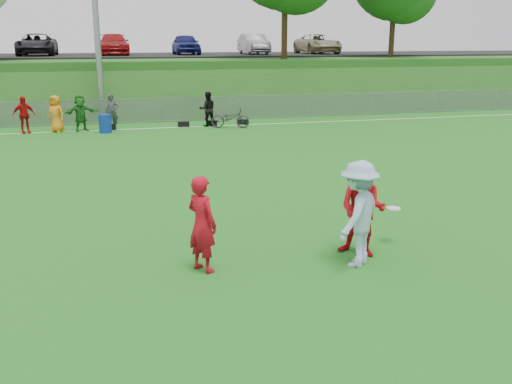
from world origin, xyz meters
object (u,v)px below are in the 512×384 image
object	(u,v)px
player_blue	(358,214)
player_red_left	(202,224)
recycling_bin	(105,124)
bicycle	(230,118)
player_red_center	(362,209)
frisbee	(393,208)

from	to	relation	value
player_blue	player_red_left	bearing A→B (deg)	-53.27
player_red_left	recycling_bin	bearing A→B (deg)	-29.09
bicycle	player_red_center	bearing A→B (deg)	-165.56
player_red_left	frisbee	xyz separation A→B (m)	(4.12, 0.43, -0.14)
player_blue	bicycle	bearing A→B (deg)	-138.38
player_red_center	recycling_bin	size ratio (longest dim) A/B	2.26
frisbee	recycling_bin	distance (m)	17.70
player_red_left	player_blue	xyz separation A→B (m)	(2.90, -0.47, 0.11)
recycling_bin	bicycle	world-z (taller)	bicycle
player_blue	bicycle	world-z (taller)	player_blue
bicycle	recycling_bin	bearing A→B (deg)	107.97
player_red_left	bicycle	size ratio (longest dim) A/B	0.99
player_red_left	bicycle	xyz separation A→B (m)	(4.25, 17.16, -0.43)
player_red_left	bicycle	distance (m)	17.68
frisbee	bicycle	bearing A→B (deg)	89.54
frisbee	player_red_left	bearing A→B (deg)	-174.09
frisbee	recycling_bin	xyz separation A→B (m)	(-5.76, 16.73, -0.35)
frisbee	recycling_bin	world-z (taller)	recycling_bin
player_red_center	player_blue	bearing A→B (deg)	-83.40
frisbee	player_red_center	bearing A→B (deg)	-154.29
player_red_left	recycling_bin	size ratio (longest dim) A/B	2.15
player_red_left	frisbee	size ratio (longest dim) A/B	6.19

